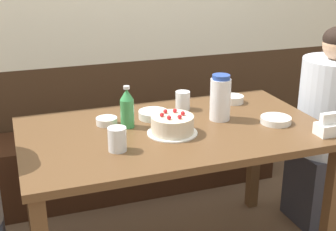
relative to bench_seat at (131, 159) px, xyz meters
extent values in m
cube|color=#3D2819|center=(0.00, 0.22, 0.20)|extent=(4.80, 0.04, 0.83)
cube|color=#381E11|center=(0.00, 0.00, 0.00)|extent=(1.98, 0.38, 0.44)
cube|color=brown|center=(0.00, -0.83, 0.51)|extent=(1.43, 0.83, 0.03)
cube|color=brown|center=(0.66, -1.19, 0.14)|extent=(0.06, 0.06, 0.72)
cube|color=brown|center=(-0.66, -0.47, 0.14)|extent=(0.06, 0.06, 0.72)
cube|color=brown|center=(0.66, -0.47, 0.14)|extent=(0.06, 0.06, 0.72)
cylinder|color=white|center=(-0.03, -0.88, 0.53)|extent=(0.23, 0.23, 0.01)
cylinder|color=beige|center=(-0.03, -0.88, 0.58)|extent=(0.20, 0.20, 0.08)
sphere|color=red|center=(0.02, -0.89, 0.63)|extent=(0.02, 0.02, 0.02)
sphere|color=red|center=(0.00, -0.85, 0.63)|extent=(0.02, 0.02, 0.02)
sphere|color=red|center=(-0.04, -0.84, 0.63)|extent=(0.02, 0.02, 0.02)
sphere|color=red|center=(-0.07, -0.88, 0.63)|extent=(0.02, 0.02, 0.02)
sphere|color=red|center=(-0.06, -0.92, 0.63)|extent=(0.02, 0.02, 0.02)
sphere|color=red|center=(-0.01, -0.93, 0.63)|extent=(0.02, 0.02, 0.02)
cylinder|color=white|center=(0.26, -0.79, 0.63)|extent=(0.10, 0.10, 0.21)
cylinder|color=#28479E|center=(0.26, -0.79, 0.75)|extent=(0.09, 0.09, 0.02)
cylinder|color=#388E4C|center=(-0.20, -0.74, 0.60)|extent=(0.07, 0.07, 0.14)
cone|color=#388E4C|center=(-0.20, -0.74, 0.69)|extent=(0.07, 0.07, 0.05)
cylinder|color=silver|center=(-0.20, -0.74, 0.73)|extent=(0.03, 0.03, 0.01)
cube|color=white|center=(0.64, -1.14, 0.56)|extent=(0.11, 0.08, 0.05)
cube|color=white|center=(0.64, -1.14, 0.61)|extent=(0.09, 0.03, 0.05)
cylinder|color=white|center=(-0.05, -0.66, 0.55)|extent=(0.15, 0.15, 0.04)
cylinder|color=white|center=(0.44, -0.58, 0.55)|extent=(0.11, 0.11, 0.04)
cylinder|color=white|center=(0.49, -0.93, 0.55)|extent=(0.15, 0.15, 0.03)
cylinder|color=white|center=(-0.29, -0.67, 0.55)|extent=(0.10, 0.10, 0.03)
cylinder|color=silver|center=(0.14, -0.59, 0.58)|extent=(0.08, 0.08, 0.10)
cylinder|color=silver|center=(-0.31, -0.98, 0.58)|extent=(0.08, 0.08, 0.10)
cube|color=#33333D|center=(0.97, -0.73, 0.00)|extent=(0.34, 0.30, 0.45)
cylinder|color=silver|center=(0.97, -0.73, 0.50)|extent=(0.36, 0.36, 0.54)
camera|label=1|loc=(-0.71, -2.75, 1.35)|focal=50.00mm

